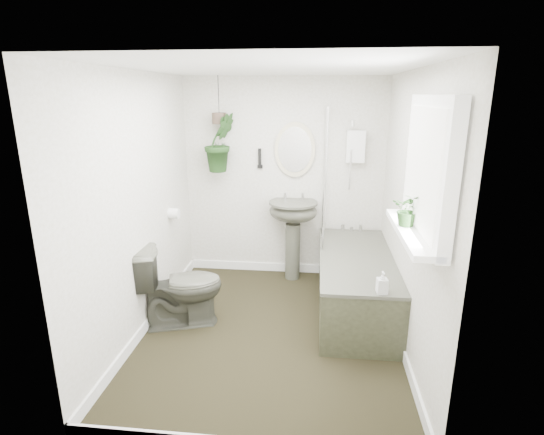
# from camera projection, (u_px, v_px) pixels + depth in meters

# --- Properties ---
(floor) EXTENTS (2.30, 2.80, 0.02)m
(floor) POSITION_uv_depth(u_px,v_px,m) (270.00, 332.00, 3.92)
(floor) COLOR black
(floor) RESTS_ON ground
(ceiling) EXTENTS (2.30, 2.80, 0.02)m
(ceiling) POSITION_uv_depth(u_px,v_px,m) (270.00, 66.00, 3.27)
(ceiling) COLOR white
(ceiling) RESTS_ON ground
(wall_back) EXTENTS (2.30, 0.02, 2.30)m
(wall_back) POSITION_uv_depth(u_px,v_px,m) (284.00, 179.00, 4.94)
(wall_back) COLOR silver
(wall_back) RESTS_ON ground
(wall_front) EXTENTS (2.30, 0.02, 2.30)m
(wall_front) POSITION_uv_depth(u_px,v_px,m) (240.00, 281.00, 2.25)
(wall_front) COLOR silver
(wall_front) RESTS_ON ground
(wall_left) EXTENTS (0.02, 2.80, 2.30)m
(wall_left) POSITION_uv_depth(u_px,v_px,m) (139.00, 207.00, 3.71)
(wall_left) COLOR silver
(wall_left) RESTS_ON ground
(wall_right) EXTENTS (0.02, 2.80, 2.30)m
(wall_right) POSITION_uv_depth(u_px,v_px,m) (411.00, 215.00, 3.47)
(wall_right) COLOR silver
(wall_right) RESTS_ON ground
(skirting) EXTENTS (2.30, 2.80, 0.10)m
(skirting) POSITION_uv_depth(u_px,v_px,m) (270.00, 326.00, 3.90)
(skirting) COLOR white
(skirting) RESTS_ON floor
(bathtub) EXTENTS (0.72, 1.72, 0.58)m
(bathtub) POSITION_uv_depth(u_px,v_px,m) (355.00, 283.00, 4.23)
(bathtub) COLOR #44453A
(bathtub) RESTS_ON floor
(bath_screen) EXTENTS (0.04, 0.72, 1.40)m
(bath_screen) POSITION_uv_depth(u_px,v_px,m) (325.00, 176.00, 4.45)
(bath_screen) COLOR silver
(bath_screen) RESTS_ON bathtub
(shower_box) EXTENTS (0.20, 0.10, 0.35)m
(shower_box) POSITION_uv_depth(u_px,v_px,m) (356.00, 146.00, 4.68)
(shower_box) COLOR white
(shower_box) RESTS_ON wall_back
(oval_mirror) EXTENTS (0.46, 0.03, 0.62)m
(oval_mirror) POSITION_uv_depth(u_px,v_px,m) (295.00, 150.00, 4.79)
(oval_mirror) COLOR beige
(oval_mirror) RESTS_ON wall_back
(wall_sconce) EXTENTS (0.04, 0.04, 0.22)m
(wall_sconce) POSITION_uv_depth(u_px,v_px,m) (260.00, 158.00, 4.85)
(wall_sconce) COLOR black
(wall_sconce) RESTS_ON wall_back
(toilet_roll_holder) EXTENTS (0.11, 0.11, 0.11)m
(toilet_roll_holder) POSITION_uv_depth(u_px,v_px,m) (174.00, 213.00, 4.45)
(toilet_roll_holder) COLOR white
(toilet_roll_holder) RESTS_ON wall_left
(window_recess) EXTENTS (0.08, 1.00, 0.90)m
(window_recess) POSITION_uv_depth(u_px,v_px,m) (429.00, 169.00, 2.67)
(window_recess) COLOR white
(window_recess) RESTS_ON wall_right
(window_sill) EXTENTS (0.18, 1.00, 0.04)m
(window_sill) POSITION_uv_depth(u_px,v_px,m) (411.00, 232.00, 2.80)
(window_sill) COLOR white
(window_sill) RESTS_ON wall_right
(window_blinds) EXTENTS (0.01, 0.86, 0.76)m
(window_blinds) POSITION_uv_depth(u_px,v_px,m) (422.00, 169.00, 2.68)
(window_blinds) COLOR white
(window_blinds) RESTS_ON wall_right
(toilet) EXTENTS (0.86, 0.65, 0.78)m
(toilet) POSITION_uv_depth(u_px,v_px,m) (180.00, 286.00, 3.95)
(toilet) COLOR #44453A
(toilet) RESTS_ON floor
(pedestal_sink) EXTENTS (0.65, 0.59, 0.94)m
(pedestal_sink) POSITION_uv_depth(u_px,v_px,m) (293.00, 240.00, 4.93)
(pedestal_sink) COLOR #44453A
(pedestal_sink) RESTS_ON floor
(sill_plant) EXTENTS (0.26, 0.25, 0.23)m
(sill_plant) POSITION_uv_depth(u_px,v_px,m) (409.00, 210.00, 2.82)
(sill_plant) COLOR black
(sill_plant) RESTS_ON window_sill
(hanging_plant) EXTENTS (0.46, 0.45, 0.65)m
(hanging_plant) POSITION_uv_depth(u_px,v_px,m) (220.00, 143.00, 4.74)
(hanging_plant) COLOR black
(hanging_plant) RESTS_ON ceiling
(soap_bottle) EXTENTS (0.09, 0.09, 0.18)m
(soap_bottle) POSITION_uv_depth(u_px,v_px,m) (382.00, 282.00, 3.35)
(soap_bottle) COLOR #2F2B2A
(soap_bottle) RESTS_ON bathtub
(hanging_pot) EXTENTS (0.16, 0.16, 0.12)m
(hanging_pot) POSITION_uv_depth(u_px,v_px,m) (219.00, 118.00, 4.66)
(hanging_pot) COLOR #48382D
(hanging_pot) RESTS_ON ceiling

